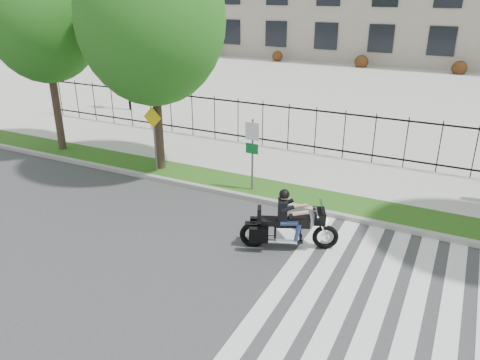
% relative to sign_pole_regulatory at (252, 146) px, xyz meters
% --- Properties ---
extents(ground, '(120.00, 120.00, 0.00)m').
position_rel_sign_pole_regulatory_xyz_m(ground, '(0.73, -4.58, -1.74)').
color(ground, '#37373A').
rests_on(ground, ground).
extents(curb, '(60.00, 0.20, 0.15)m').
position_rel_sign_pole_regulatory_xyz_m(curb, '(0.73, -0.48, -1.66)').
color(curb, '#999890').
rests_on(curb, ground).
extents(grass_verge, '(60.00, 1.50, 0.15)m').
position_rel_sign_pole_regulatory_xyz_m(grass_verge, '(0.73, 0.37, -1.66)').
color(grass_verge, '#215014').
rests_on(grass_verge, ground).
extents(sidewalk, '(60.00, 3.50, 0.15)m').
position_rel_sign_pole_regulatory_xyz_m(sidewalk, '(0.73, 2.87, -1.66)').
color(sidewalk, '#B0ACA4').
rests_on(sidewalk, ground).
extents(plaza, '(80.00, 34.00, 0.10)m').
position_rel_sign_pole_regulatory_xyz_m(plaza, '(0.73, 20.42, -1.69)').
color(plaza, '#B0ACA4').
rests_on(plaza, ground).
extents(crosswalk_stripes, '(5.70, 8.00, 0.01)m').
position_rel_sign_pole_regulatory_xyz_m(crosswalk_stripes, '(5.55, -4.58, -1.73)').
color(crosswalk_stripes, silver).
rests_on(crosswalk_stripes, ground).
extents(iron_fence, '(30.00, 0.06, 2.00)m').
position_rel_sign_pole_regulatory_xyz_m(iron_fence, '(0.73, 4.62, -0.59)').
color(iron_fence, black).
rests_on(iron_fence, sidewalk).
extents(lamp_post_left, '(1.06, 0.70, 4.25)m').
position_rel_sign_pole_regulatory_xyz_m(lamp_post_left, '(-11.27, 7.42, 1.47)').
color(lamp_post_left, black).
rests_on(lamp_post_left, ground).
extents(street_tree_0, '(4.43, 4.43, 7.95)m').
position_rel_sign_pole_regulatory_xyz_m(street_tree_0, '(-9.29, 0.37, 3.80)').
color(street_tree_0, '#39271F').
rests_on(street_tree_0, grass_verge).
extents(street_tree_1, '(5.19, 5.19, 8.45)m').
position_rel_sign_pole_regulatory_xyz_m(street_tree_1, '(-4.07, 0.37, 3.87)').
color(street_tree_1, '#39271F').
rests_on(street_tree_1, grass_verge).
extents(sign_pole_regulatory, '(0.50, 0.09, 2.50)m').
position_rel_sign_pole_regulatory_xyz_m(sign_pole_regulatory, '(0.00, 0.00, 0.00)').
color(sign_pole_regulatory, '#59595B').
rests_on(sign_pole_regulatory, grass_verge).
extents(sign_pole_warning, '(0.78, 0.09, 2.49)m').
position_rel_sign_pole_regulatory_xyz_m(sign_pole_warning, '(-4.03, 0.00, 0.00)').
color(sign_pole_warning, '#59595B').
rests_on(sign_pole_warning, grass_verge).
extents(motorcycle_rider, '(2.54, 1.41, 2.08)m').
position_rel_sign_pole_regulatory_xyz_m(motorcycle_rider, '(2.44, -2.84, -1.05)').
color(motorcycle_rider, black).
rests_on(motorcycle_rider, ground).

